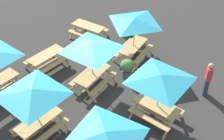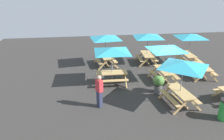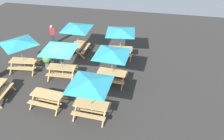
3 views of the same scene
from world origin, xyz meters
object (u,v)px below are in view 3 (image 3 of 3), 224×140
picnic_table_1 (59,50)px  potted_plant_0 (48,60)px  picnic_table_6 (121,33)px  picnic_table_7 (19,44)px  picnic_table_0 (112,55)px  person_standing (53,34)px  picnic_table_3 (48,97)px  picnic_table_5 (90,85)px  picnic_table_2 (77,29)px

picnic_table_1 → potted_plant_0: size_ratio=2.89×
picnic_table_6 → picnic_table_7: same height
picnic_table_0 → person_standing: size_ratio=1.69×
picnic_table_1 → picnic_table_7: 2.88m
picnic_table_3 → picnic_table_5: 2.95m
picnic_table_3 → picnic_table_7: picnic_table_7 is taller
picnic_table_0 → picnic_table_2: same height
picnic_table_0 → picnic_table_6: (0.02, -3.13, 0.00)m
picnic_table_5 → potted_plant_0: 5.85m
picnic_table_0 → picnic_table_5: (0.47, 3.04, 0.00)m
picnic_table_2 → picnic_table_5: size_ratio=1.00×
potted_plant_0 → picnic_table_2: bearing=-121.0°
picnic_table_5 → picnic_table_0: bearing=-96.4°
picnic_table_5 → person_standing: bearing=-50.8°
person_standing → picnic_table_3: bearing=-96.1°
picnic_table_2 → potted_plant_0: bearing=-29.6°
person_standing → picnic_table_6: bearing=-37.7°
picnic_table_7 → person_standing: size_ratio=1.40×
picnic_table_0 → picnic_table_6: size_ratio=1.00×
picnic_table_3 → picnic_table_5: (-2.56, 0.28, 1.43)m
picnic_table_0 → picnic_table_5: 3.08m
picnic_table_6 → picnic_table_0: bearing=83.8°
picnic_table_1 → picnic_table_3: 3.02m
picnic_table_0 → person_standing: 7.20m
picnic_table_6 → picnic_table_1: bearing=38.2°
picnic_table_6 → picnic_table_7: 6.83m
picnic_table_2 → person_standing: 2.94m
person_standing → potted_plant_0: bearing=-100.1°
picnic_table_1 → picnic_table_3: size_ratio=1.48×
picnic_table_2 → picnic_table_6: same height
picnic_table_1 → picnic_table_5: (-2.81, 2.93, 0.00)m
picnic_table_2 → picnic_table_5: 6.78m
person_standing → picnic_table_2: bearing=-49.1°
picnic_table_0 → picnic_table_2: size_ratio=1.00×
picnic_table_1 → picnic_table_6: bearing=-137.9°
picnic_table_1 → picnic_table_5: bearing=131.2°
picnic_table_3 → person_standing: 7.41m
picnic_table_3 → picnic_table_5: bearing=178.7°
picnic_table_6 → potted_plant_0: 5.47m
picnic_table_0 → picnic_table_3: bearing=45.9°
picnic_table_5 → picnic_table_7: size_ratio=1.21×
picnic_table_7 → person_standing: (-0.34, -3.98, -1.10)m
picnic_table_5 → picnic_table_6: same height
picnic_table_1 → picnic_table_3: picnic_table_1 is taller
picnic_table_5 → potted_plant_0: (4.24, -3.77, -1.42)m
picnic_table_3 → picnic_table_6: picnic_table_6 is taller
picnic_table_0 → potted_plant_0: 4.98m
picnic_table_2 → person_standing: picnic_table_2 is taller
picnic_table_1 → picnic_table_2: bearing=-92.9°
picnic_table_1 → picnic_table_2: (-0.01, -3.24, 0.00)m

